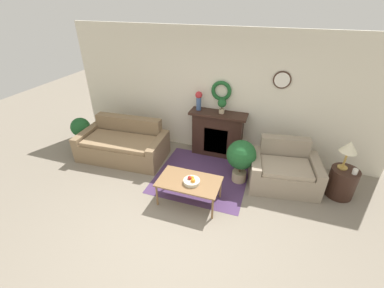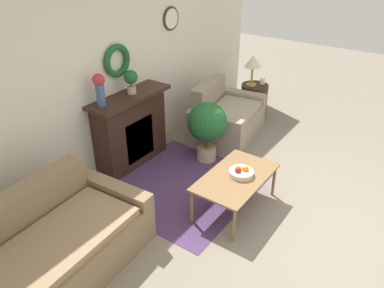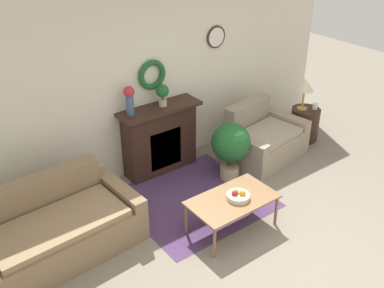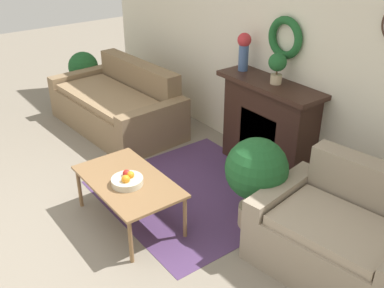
{
  "view_description": "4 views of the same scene",
  "coord_description": "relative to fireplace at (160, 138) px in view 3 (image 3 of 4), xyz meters",
  "views": [
    {
      "loc": [
        1.15,
        -2.47,
        3.21
      ],
      "look_at": [
        -0.19,
        1.43,
        0.79
      ],
      "focal_mm": 24.0,
      "sensor_mm": 36.0,
      "label": 1
    },
    {
      "loc": [
        -3.21,
        -0.85,
        2.88
      ],
      "look_at": [
        0.0,
        1.42,
        0.66
      ],
      "focal_mm": 35.0,
      "sensor_mm": 36.0,
      "label": 2
    },
    {
      "loc": [
        -3.05,
        -2.44,
        3.63
      ],
      "look_at": [
        -0.07,
        1.54,
        0.89
      ],
      "focal_mm": 42.0,
      "sensor_mm": 36.0,
      "label": 3
    },
    {
      "loc": [
        3.06,
        -0.79,
        2.61
      ],
      "look_at": [
        0.12,
        1.41,
        0.68
      ],
      "focal_mm": 42.0,
      "sensor_mm": 36.0,
      "label": 4
    }
  ],
  "objects": [
    {
      "name": "potted_plant_on_mantel",
      "position": [
        0.07,
        -0.01,
        0.71
      ],
      "size": [
        0.18,
        0.18,
        0.32
      ],
      "color": "tan",
      "rests_on": "fireplace"
    },
    {
      "name": "couch_left",
      "position": [
        -1.96,
        -0.78,
        -0.22
      ],
      "size": [
        1.94,
        1.1,
        0.83
      ],
      "rotation": [
        0.0,
        0.0,
        0.06
      ],
      "color": "#846B4C",
      "rests_on": "ground_plane"
    },
    {
      "name": "potted_plant_floor_by_loveseat",
      "position": [
        0.66,
        -0.82,
        0.04
      ],
      "size": [
        0.56,
        0.56,
        0.88
      ],
      "color": "tan",
      "rests_on": "ground_plane"
    },
    {
      "name": "coffee_table",
      "position": [
        -0.07,
        -1.7,
        -0.11
      ],
      "size": [
        1.07,
        0.63,
        0.45
      ],
      "color": "olive",
      "rests_on": "ground_plane"
    },
    {
      "name": "fruit_bowl",
      "position": [
        -0.01,
        -1.73,
        -0.03
      ],
      "size": [
        0.28,
        0.28,
        0.12
      ],
      "color": "beige",
      "rests_on": "coffee_table"
    },
    {
      "name": "side_table_by_loveseat",
      "position": [
        2.47,
        -0.64,
        -0.24
      ],
      "size": [
        0.47,
        0.47,
        0.56
      ],
      "color": "#331E16",
      "rests_on": "ground_plane"
    },
    {
      "name": "ground_plane",
      "position": [
        -0.05,
        -2.49,
        -0.52
      ],
      "size": [
        16.0,
        16.0,
        0.0
      ],
      "primitive_type": "plane",
      "color": "gray"
    },
    {
      "name": "wall_back",
      "position": [
        -0.04,
        0.21,
        0.83
      ],
      "size": [
        6.8,
        0.14,
        2.7
      ],
      "color": "beige",
      "rests_on": "ground_plane"
    },
    {
      "name": "fireplace",
      "position": [
        0.0,
        0.0,
        0.0
      ],
      "size": [
        1.23,
        0.41,
        1.03
      ],
      "color": "#331E16",
      "rests_on": "ground_plane"
    },
    {
      "name": "loveseat_right",
      "position": [
        1.46,
        -0.66,
        -0.22
      ],
      "size": [
        1.37,
        1.06,
        0.86
      ],
      "rotation": [
        0.0,
        0.0,
        0.16
      ],
      "color": "gray",
      "rests_on": "ground_plane"
    },
    {
      "name": "table_lamp",
      "position": [
        2.41,
        -0.6,
        0.44
      ],
      "size": [
        0.29,
        0.29,
        0.53
      ],
      "color": "#B28E42",
      "rests_on": "side_table_by_loveseat"
    },
    {
      "name": "floor_rug",
      "position": [
        -0.07,
        -0.93,
        -0.52
      ],
      "size": [
        1.8,
        1.73,
        0.01
      ],
      "color": "#4C335B",
      "rests_on": "ground_plane"
    },
    {
      "name": "vase_on_mantel_left",
      "position": [
        -0.45,
        0.01,
        0.75
      ],
      "size": [
        0.15,
        0.15,
        0.41
      ],
      "color": "#3D5684",
      "rests_on": "fireplace"
    },
    {
      "name": "mug",
      "position": [
        2.58,
        -0.73,
        0.08
      ],
      "size": [
        0.08,
        0.08,
        0.1
      ],
      "color": "silver",
      "rests_on": "side_table_by_loveseat"
    }
  ]
}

